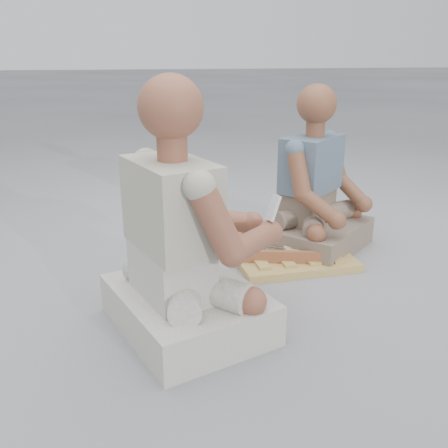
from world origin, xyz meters
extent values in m
plane|color=gray|center=(0.00, 0.00, 0.00)|extent=(60.00, 60.00, 0.00)
cube|color=olive|center=(0.35, 0.31, 0.02)|extent=(0.61, 0.42, 0.04)
cube|color=brown|center=(0.31, 0.40, 0.05)|extent=(0.55, 0.49, 0.01)
cube|color=brown|center=(0.36, 0.57, 0.08)|extent=(0.47, 0.15, 0.05)
cube|color=brown|center=(0.27, 0.23, 0.08)|extent=(0.47, 0.15, 0.05)
cube|color=brown|center=(0.53, 0.35, 0.08)|extent=(0.12, 0.37, 0.05)
cube|color=brown|center=(0.10, 0.46, 0.08)|extent=(0.12, 0.37, 0.05)
cube|color=tan|center=(0.31, 0.40, 0.06)|extent=(0.48, 0.42, 0.01)
cube|color=silver|center=(0.42, 0.44, 0.07)|extent=(0.14, 0.09, 0.00)
cylinder|color=tan|center=(0.51, 0.49, 0.07)|extent=(0.07, 0.06, 0.02)
cube|color=silver|center=(0.21, 0.35, 0.08)|extent=(0.08, 0.14, 0.00)
cylinder|color=tan|center=(0.26, 0.26, 0.08)|extent=(0.05, 0.07, 0.02)
cube|color=silver|center=(0.40, 0.31, 0.07)|extent=(0.14, 0.09, 0.00)
cylinder|color=tan|center=(0.50, 0.26, 0.07)|extent=(0.07, 0.05, 0.02)
cube|color=silver|center=(0.24, 0.36, 0.08)|extent=(0.13, 0.09, 0.00)
cylinder|color=tan|center=(0.33, 0.31, 0.08)|extent=(0.07, 0.06, 0.02)
cube|color=silver|center=(0.23, 0.32, 0.08)|extent=(0.14, 0.09, 0.00)
cylinder|color=tan|center=(0.33, 0.27, 0.08)|extent=(0.07, 0.05, 0.02)
cube|color=silver|center=(0.22, 0.39, 0.07)|extent=(0.11, 0.12, 0.00)
cylinder|color=tan|center=(0.30, 0.47, 0.07)|extent=(0.06, 0.07, 0.02)
cube|color=silver|center=(0.40, 0.42, 0.07)|extent=(0.14, 0.08, 0.00)
cylinder|color=tan|center=(0.50, 0.47, 0.07)|extent=(0.07, 0.05, 0.02)
cube|color=silver|center=(0.35, 0.45, 0.07)|extent=(0.05, 0.15, 0.00)
cylinder|color=tan|center=(0.38, 0.56, 0.07)|extent=(0.04, 0.07, 0.02)
cube|color=silver|center=(0.35, 0.41, 0.07)|extent=(0.15, 0.04, 0.00)
cylinder|color=tan|center=(0.46, 0.43, 0.07)|extent=(0.07, 0.04, 0.02)
cube|color=silver|center=(0.38, 0.39, 0.08)|extent=(0.14, 0.08, 0.00)
cylinder|color=tan|center=(0.48, 0.44, 0.08)|extent=(0.07, 0.05, 0.02)
cube|color=silver|center=(0.24, 0.38, 0.07)|extent=(0.11, 0.12, 0.00)
cylinder|color=tan|center=(0.32, 0.46, 0.07)|extent=(0.06, 0.07, 0.02)
cube|color=tan|center=(-0.02, 0.57, 0.00)|extent=(0.02, 0.02, 0.00)
cube|color=tan|center=(0.45, 0.42, 0.00)|extent=(0.02, 0.02, 0.00)
cube|color=tan|center=(0.33, 0.49, 0.00)|extent=(0.02, 0.02, 0.00)
cube|color=tan|center=(0.10, 0.28, 0.00)|extent=(0.02, 0.02, 0.00)
cube|color=tan|center=(0.13, 0.32, 0.00)|extent=(0.02, 0.02, 0.00)
cube|color=tan|center=(0.63, 0.13, 0.00)|extent=(0.02, 0.02, 0.00)
cube|color=tan|center=(0.39, 0.65, 0.00)|extent=(0.02, 0.02, 0.00)
cube|color=tan|center=(0.20, 0.30, 0.00)|extent=(0.02, 0.02, 0.00)
cube|color=tan|center=(0.09, 0.22, 0.00)|extent=(0.02, 0.02, 0.00)
cube|color=beige|center=(-0.27, -0.22, 0.08)|extent=(0.68, 0.75, 0.16)
cube|color=beige|center=(-0.33, -0.24, 0.26)|extent=(0.32, 0.40, 0.19)
cube|color=#AAA697|center=(-0.32, -0.23, 0.52)|extent=(0.35, 0.44, 0.32)
sphere|color=brown|center=(-0.31, -0.23, 0.86)|extent=(0.23, 0.23, 0.23)
sphere|color=brown|center=(0.03, -0.04, 0.35)|extent=(0.10, 0.10, 0.10)
sphere|color=brown|center=(0.08, -0.16, 0.35)|extent=(0.10, 0.10, 0.10)
cube|color=#7F6F5B|center=(0.54, 0.49, 0.07)|extent=(0.72, 0.71, 0.15)
cube|color=#7F6F5B|center=(0.50, 0.53, 0.23)|extent=(0.36, 0.35, 0.18)
cube|color=slate|center=(0.50, 0.53, 0.47)|extent=(0.40, 0.40, 0.29)
sphere|color=brown|center=(0.51, 0.52, 0.78)|extent=(0.21, 0.21, 0.21)
sphere|color=brown|center=(0.80, 0.46, 0.24)|extent=(0.09, 0.09, 0.09)
sphere|color=brown|center=(0.54, 0.23, 0.24)|extent=(0.09, 0.09, 0.09)
cube|color=silver|center=(0.09, -0.16, 0.46)|extent=(0.06, 0.06, 0.10)
cube|color=black|center=(0.09, -0.16, 0.47)|extent=(0.03, 0.04, 0.03)
camera|label=1|loc=(-0.47, -1.95, 1.04)|focal=40.00mm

